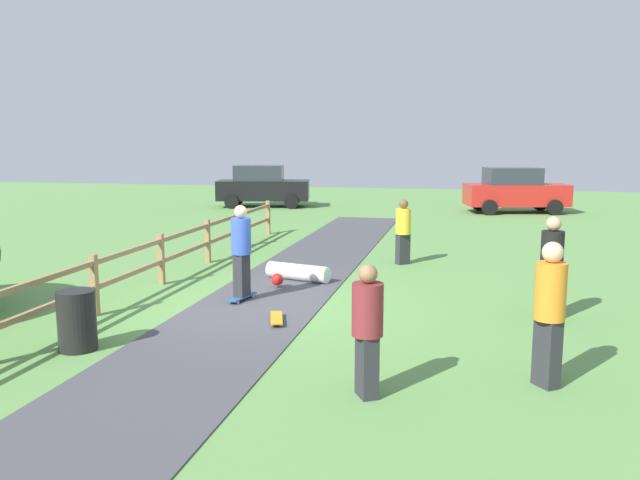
{
  "coord_description": "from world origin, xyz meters",
  "views": [
    {
      "loc": [
        3.75,
        -11.25,
        3.1
      ],
      "look_at": [
        0.78,
        1.84,
        1.0
      ],
      "focal_mm": 36.23,
      "sensor_mm": 36.0,
      "label": 1
    }
  ],
  "objects_px": {
    "trash_bin": "(77,320)",
    "skater_riding": "(241,248)",
    "bystander_orange": "(550,307)",
    "parked_car_red": "(515,190)",
    "bystander_maroon": "(367,325)",
    "parked_car_black": "(262,186)",
    "bystander_yellow": "(403,229)",
    "skater_fallen": "(296,273)",
    "skateboard_loose": "(276,318)",
    "bystander_black": "(552,263)"
  },
  "relations": [
    {
      "from": "trash_bin",
      "to": "parked_car_black",
      "type": "height_order",
      "value": "parked_car_black"
    },
    {
      "from": "bystander_maroon",
      "to": "parked_car_red",
      "type": "height_order",
      "value": "parked_car_red"
    },
    {
      "from": "skater_fallen",
      "to": "bystander_orange",
      "type": "relative_size",
      "value": 0.82
    },
    {
      "from": "skater_riding",
      "to": "bystander_orange",
      "type": "relative_size",
      "value": 0.99
    },
    {
      "from": "skater_riding",
      "to": "bystander_yellow",
      "type": "distance_m",
      "value": 5.2
    },
    {
      "from": "bystander_orange",
      "to": "parked_car_red",
      "type": "xyz_separation_m",
      "value": [
        0.97,
        20.3,
        -0.07
      ]
    },
    {
      "from": "trash_bin",
      "to": "parked_car_red",
      "type": "height_order",
      "value": "parked_car_red"
    },
    {
      "from": "trash_bin",
      "to": "parked_car_black",
      "type": "bearing_deg",
      "value": 100.21
    },
    {
      "from": "skater_fallen",
      "to": "bystander_orange",
      "type": "bearing_deg",
      "value": -48.13
    },
    {
      "from": "trash_bin",
      "to": "skateboard_loose",
      "type": "xyz_separation_m",
      "value": [
        2.47,
        2.01,
        -0.36
      ]
    },
    {
      "from": "skateboard_loose",
      "to": "parked_car_red",
      "type": "xyz_separation_m",
      "value": [
        5.11,
        18.32,
        0.87
      ]
    },
    {
      "from": "bystander_yellow",
      "to": "bystander_black",
      "type": "height_order",
      "value": "bystander_black"
    },
    {
      "from": "parked_car_black",
      "to": "skater_riding",
      "type": "bearing_deg",
      "value": -73.46
    },
    {
      "from": "bystander_yellow",
      "to": "bystander_maroon",
      "type": "bearing_deg",
      "value": -87.34
    },
    {
      "from": "skateboard_loose",
      "to": "bystander_yellow",
      "type": "relative_size",
      "value": 0.51
    },
    {
      "from": "bystander_maroon",
      "to": "parked_car_black",
      "type": "distance_m",
      "value": 22.63
    },
    {
      "from": "skater_fallen",
      "to": "parked_car_red",
      "type": "height_order",
      "value": "parked_car_red"
    },
    {
      "from": "skateboard_loose",
      "to": "skater_fallen",
      "type": "bearing_deg",
      "value": 98.88
    },
    {
      "from": "parked_car_red",
      "to": "bystander_black",
      "type": "bearing_deg",
      "value": -91.88
    },
    {
      "from": "skater_fallen",
      "to": "parked_car_red",
      "type": "bearing_deg",
      "value": 69.64
    },
    {
      "from": "skater_fallen",
      "to": "bystander_maroon",
      "type": "distance_m",
      "value": 6.54
    },
    {
      "from": "bystander_orange",
      "to": "parked_car_red",
      "type": "height_order",
      "value": "parked_car_red"
    },
    {
      "from": "skater_riding",
      "to": "bystander_black",
      "type": "relative_size",
      "value": 1.02
    },
    {
      "from": "skater_riding",
      "to": "bystander_maroon",
      "type": "distance_m",
      "value": 5.11
    },
    {
      "from": "bystander_black",
      "to": "parked_car_red",
      "type": "bearing_deg",
      "value": 88.12
    },
    {
      "from": "trash_bin",
      "to": "skater_riding",
      "type": "relative_size",
      "value": 0.49
    },
    {
      "from": "skater_riding",
      "to": "parked_car_red",
      "type": "relative_size",
      "value": 0.41
    },
    {
      "from": "bystander_orange",
      "to": "parked_car_black",
      "type": "xyz_separation_m",
      "value": [
        -10.28,
        20.3,
        -0.07
      ]
    },
    {
      "from": "trash_bin",
      "to": "skater_riding",
      "type": "distance_m",
      "value": 3.63
    },
    {
      "from": "skater_riding",
      "to": "bystander_orange",
      "type": "xyz_separation_m",
      "value": [
        5.22,
        -3.27,
        -0.02
      ]
    },
    {
      "from": "bystander_yellow",
      "to": "bystander_maroon",
      "type": "relative_size",
      "value": 0.99
    },
    {
      "from": "skater_riding",
      "to": "parked_car_black",
      "type": "height_order",
      "value": "parked_car_black"
    },
    {
      "from": "bystander_yellow",
      "to": "skateboard_loose",
      "type": "bearing_deg",
      "value": -105.36
    },
    {
      "from": "trash_bin",
      "to": "skater_fallen",
      "type": "distance_m",
      "value": 5.58
    },
    {
      "from": "bystander_yellow",
      "to": "parked_car_black",
      "type": "xyz_separation_m",
      "value": [
        -7.72,
        12.57,
        0.07
      ]
    },
    {
      "from": "bystander_yellow",
      "to": "bystander_maroon",
      "type": "xyz_separation_m",
      "value": [
        0.4,
        -8.56,
        0.01
      ]
    },
    {
      "from": "bystander_black",
      "to": "parked_car_black",
      "type": "distance_m",
      "value": 20.16
    },
    {
      "from": "skater_riding",
      "to": "skateboard_loose",
      "type": "bearing_deg",
      "value": -50.18
    },
    {
      "from": "skater_riding",
      "to": "parked_car_red",
      "type": "bearing_deg",
      "value": 70.04
    },
    {
      "from": "bystander_orange",
      "to": "bystander_maroon",
      "type": "bearing_deg",
      "value": -159.12
    },
    {
      "from": "skateboard_loose",
      "to": "bystander_black",
      "type": "bearing_deg",
      "value": 15.2
    },
    {
      "from": "bystander_orange",
      "to": "parked_car_black",
      "type": "bearing_deg",
      "value": 116.85
    },
    {
      "from": "skater_riding",
      "to": "bystander_orange",
      "type": "bearing_deg",
      "value": -32.05
    },
    {
      "from": "parked_car_red",
      "to": "parked_car_black",
      "type": "height_order",
      "value": "same"
    },
    {
      "from": "bystander_orange",
      "to": "skater_fallen",
      "type": "bearing_deg",
      "value": 131.87
    },
    {
      "from": "skateboard_loose",
      "to": "bystander_orange",
      "type": "height_order",
      "value": "bystander_orange"
    },
    {
      "from": "skateboard_loose",
      "to": "bystander_black",
      "type": "distance_m",
      "value": 4.8
    },
    {
      "from": "bystander_yellow",
      "to": "parked_car_red",
      "type": "distance_m",
      "value": 13.05
    },
    {
      "from": "skateboard_loose",
      "to": "bystander_maroon",
      "type": "distance_m",
      "value": 3.53
    },
    {
      "from": "skater_fallen",
      "to": "bystander_black",
      "type": "xyz_separation_m",
      "value": [
        5.05,
        -1.97,
        0.8
      ]
    }
  ]
}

